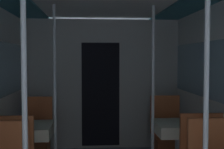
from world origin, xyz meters
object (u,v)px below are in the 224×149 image
(chair_right_far_1, at_px, (168,142))
(support_pole_left_0, at_px, (25,124))
(support_pole_right_0, at_px, (206,121))
(dining_table_right_1, at_px, (179,131))
(support_pole_left_1, at_px, (55,94))
(dining_table_left_1, at_px, (27,134))
(support_pole_right_1, at_px, (153,93))
(chair_left_far_1, at_px, (36,145))

(chair_right_far_1, bearing_deg, support_pole_left_0, 56.66)
(support_pole_right_0, distance_m, dining_table_right_1, 1.90)
(support_pole_left_0, distance_m, support_pole_left_1, 1.80)
(support_pole_left_0, xyz_separation_m, dining_table_right_1, (1.58, 1.80, -0.50))
(chair_right_far_1, bearing_deg, support_pole_right_0, 81.75)
(support_pole_left_0, bearing_deg, dining_table_left_1, 100.94)
(support_pole_left_0, distance_m, support_pole_right_1, 2.18)
(support_pole_left_1, height_order, support_pole_right_0, same)
(chair_left_far_1, height_order, support_pole_left_1, support_pole_left_1)
(chair_left_far_1, height_order, chair_right_far_1, same)
(support_pole_left_1, xyz_separation_m, support_pole_right_1, (1.23, 0.00, 0.00))
(support_pole_left_0, height_order, chair_right_far_1, support_pole_left_0)
(support_pole_left_0, xyz_separation_m, dining_table_left_1, (-0.35, 1.80, -0.50))
(chair_right_far_1, bearing_deg, support_pole_right_1, 59.83)
(dining_table_left_1, xyz_separation_m, dining_table_right_1, (1.93, 0.00, 0.00))
(support_pole_right_0, height_order, dining_table_right_1, support_pole_right_0)
(support_pole_left_0, bearing_deg, chair_left_far_1, 98.25)
(dining_table_right_1, bearing_deg, support_pole_right_0, -100.94)
(dining_table_right_1, bearing_deg, chair_left_far_1, 162.74)
(chair_left_far_1, distance_m, dining_table_right_1, 2.04)
(support_pole_left_0, xyz_separation_m, support_pole_left_1, (0.00, 1.80, 0.00))
(chair_left_far_1, relative_size, support_pole_right_0, 0.44)
(chair_left_far_1, height_order, support_pole_right_1, support_pole_right_1)
(chair_left_far_1, bearing_deg, support_pole_right_1, 159.23)
(support_pole_left_1, bearing_deg, chair_right_far_1, 20.77)
(chair_left_far_1, xyz_separation_m, support_pole_right_1, (1.58, -0.60, 0.81))
(support_pole_left_1, bearing_deg, dining_table_left_1, 180.00)
(dining_table_left_1, height_order, support_pole_right_1, support_pole_right_1)
(dining_table_right_1, bearing_deg, support_pole_left_1, 180.00)
(dining_table_left_1, bearing_deg, support_pole_right_1, 0.00)
(support_pole_right_0, xyz_separation_m, dining_table_right_1, (0.35, 1.80, -0.50))
(dining_table_right_1, height_order, chair_right_far_1, chair_right_far_1)
(dining_table_right_1, xyz_separation_m, support_pole_right_1, (-0.35, 0.00, 0.50))
(chair_right_far_1, height_order, support_pole_right_1, support_pole_right_1)
(support_pole_left_0, height_order, dining_table_left_1, support_pole_left_0)
(dining_table_right_1, relative_size, chair_right_far_1, 0.74)
(dining_table_left_1, xyz_separation_m, chair_right_far_1, (1.93, 0.60, -0.31))
(dining_table_right_1, bearing_deg, chair_right_far_1, 90.00)
(dining_table_left_1, distance_m, dining_table_right_1, 1.93)
(chair_left_far_1, height_order, dining_table_right_1, chair_left_far_1)
(support_pole_left_0, xyz_separation_m, chair_left_far_1, (-0.35, 2.40, -0.81))
(support_pole_right_0, xyz_separation_m, support_pole_right_1, (0.00, 1.80, 0.00))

